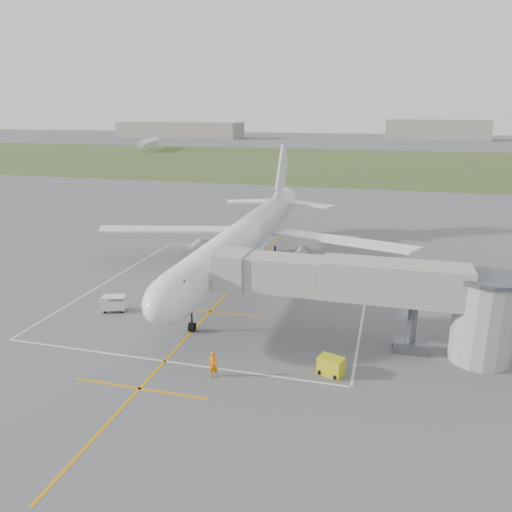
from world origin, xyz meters
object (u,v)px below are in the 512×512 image
(jet_bridge, at_px, (384,293))
(baggage_cart, at_px, (114,303))
(airliner, at_px, (242,239))
(ramp_worker_wing, at_px, (214,261))
(gpu_unit, at_px, (331,366))
(ramp_worker_nose, at_px, (213,364))

(jet_bridge, height_order, baggage_cart, jet_bridge)
(airliner, xyz_separation_m, ramp_worker_wing, (-4.16, 1.87, -3.45))
(gpu_unit, relative_size, baggage_cart, 0.84)
(jet_bridge, height_order, gpu_unit, jet_bridge)
(jet_bridge, bearing_deg, gpu_unit, -122.94)
(airliner, relative_size, baggage_cart, 19.15)
(jet_bridge, distance_m, ramp_worker_wing, 25.87)
(airliner, bearing_deg, baggage_cart, -124.13)
(baggage_cart, distance_m, ramp_worker_nose, 15.89)
(airliner, bearing_deg, jet_bridge, -42.19)
(airliner, xyz_separation_m, jet_bridge, (15.72, -14.25, 0.35))
(gpu_unit, height_order, baggage_cart, baggage_cart)
(ramp_worker_wing, bearing_deg, jet_bridge, -176.79)
(jet_bridge, distance_m, baggage_cart, 24.88)
(gpu_unit, height_order, ramp_worker_wing, ramp_worker_wing)
(airliner, relative_size, jet_bridge, 2.00)
(airliner, relative_size, gpu_unit, 22.76)
(airliner, height_order, ramp_worker_wing, airliner)
(airliner, relative_size, ramp_worker_wing, 24.68)
(gpu_unit, bearing_deg, ramp_worker_nose, -142.96)
(airliner, height_order, jet_bridge, airliner)
(gpu_unit, xyz_separation_m, ramp_worker_wing, (-16.56, 21.23, 0.29))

